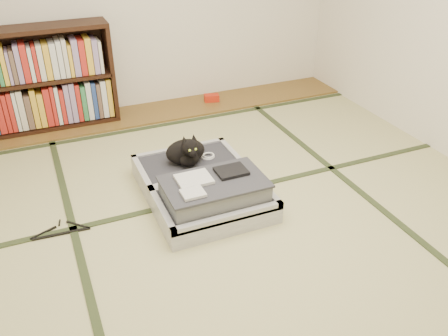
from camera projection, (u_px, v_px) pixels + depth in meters
name	position (u px, v px, depth m)	size (l,w,h in m)	color
floor	(238.00, 227.00, 3.11)	(4.50, 4.50, 0.00)	#C1BA81
wood_strip	(154.00, 112.00, 4.70)	(4.00, 0.50, 0.02)	brown
red_item	(212.00, 98.00, 4.91)	(0.15, 0.09, 0.07)	red
tatami_borders	(210.00, 189.00, 3.50)	(4.00, 4.50, 0.01)	#2D381E
bookcase	(38.00, 82.00, 4.19)	(1.32, 0.30, 0.92)	black
suitcase	(203.00, 187.00, 3.34)	(0.77, 1.02, 0.30)	silver
cat	(187.00, 152.00, 3.49)	(0.34, 0.34, 0.28)	black
cable_coil	(208.00, 156.00, 3.62)	(0.11, 0.11, 0.03)	white
hanger	(61.00, 231.00, 3.06)	(0.37, 0.18, 0.01)	black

